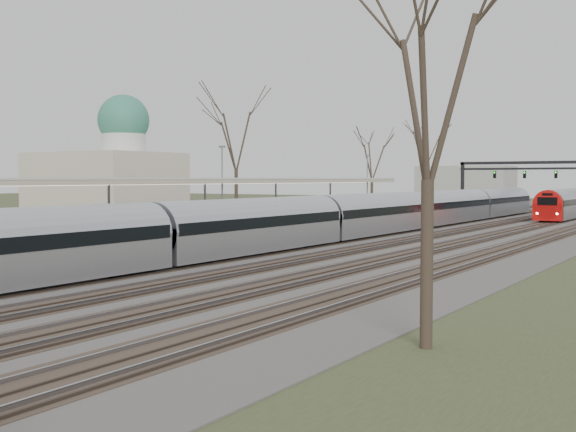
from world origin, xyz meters
name	(u,v)px	position (x,y,z in m)	size (l,w,h in m)	color
track_bed	(462,229)	(0.26, 55.00, 0.06)	(24.00, 160.00, 0.22)	#474442
platform	(239,232)	(-9.05, 37.50, 0.50)	(3.50, 69.00, 1.00)	#9E9B93
canopy	(194,181)	(-9.05, 32.99, 3.93)	(4.10, 50.00, 3.11)	slate
dome_building	(108,183)	(-21.71, 38.00, 3.72)	(10.00, 8.00, 10.30)	beige
signal_gantry	(550,171)	(0.29, 84.99, 4.91)	(21.00, 0.59, 6.08)	black
tree_west_far	(236,131)	(-17.00, 48.00, 8.02)	(5.50, 5.50, 11.33)	#2D231C
tree_east_near	(429,71)	(13.00, 15.00, 6.55)	(4.50, 4.50, 9.27)	#2D231C
train_near	(374,216)	(-2.50, 44.53, 1.48)	(2.62, 75.21, 3.05)	#ACAFB6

